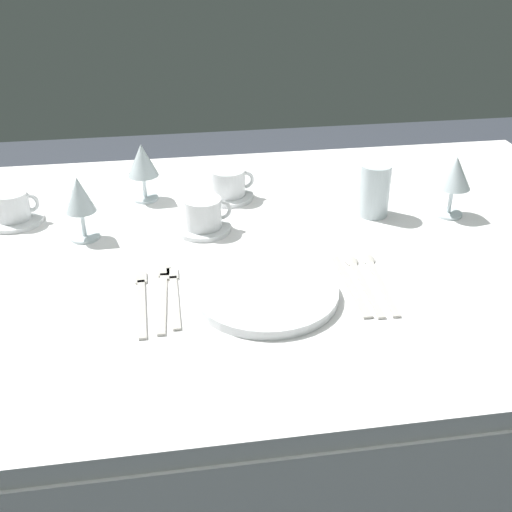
{
  "coord_description": "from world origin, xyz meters",
  "views": [
    {
      "loc": [
        -0.13,
        -1.16,
        1.38
      ],
      "look_at": [
        0.03,
        -0.08,
        0.76
      ],
      "focal_mm": 44.36,
      "sensor_mm": 36.0,
      "label": 1
    }
  ],
  "objects_px": {
    "fork_outer": "(174,294)",
    "spoon_dessert": "(376,276)",
    "spoon_soup": "(360,277)",
    "wine_glass_left": "(142,162)",
    "coffee_cup_right": "(228,182)",
    "dinner_knife": "(351,287)",
    "coffee_cup_left": "(13,205)",
    "coffee_cup_far": "(203,212)",
    "wine_glass_right": "(455,175)",
    "wine_glass_centre": "(79,198)",
    "drink_tumbler": "(374,193)",
    "dinner_plate": "(266,293)",
    "fork_salad": "(142,300)",
    "fork_inner": "(163,294)"
  },
  "relations": [
    {
      "from": "coffee_cup_far",
      "to": "drink_tumbler",
      "type": "relative_size",
      "value": 0.87
    },
    {
      "from": "coffee_cup_left",
      "to": "dinner_plate",
      "type": "bearing_deg",
      "value": -37.77
    },
    {
      "from": "wine_glass_centre",
      "to": "wine_glass_right",
      "type": "bearing_deg",
      "value": -0.75
    },
    {
      "from": "fork_outer",
      "to": "coffee_cup_right",
      "type": "xyz_separation_m",
      "value": [
        0.15,
        0.42,
        0.04
      ]
    },
    {
      "from": "dinner_plate",
      "to": "fork_salad",
      "type": "relative_size",
      "value": 1.22
    },
    {
      "from": "coffee_cup_far",
      "to": "wine_glass_left",
      "type": "height_order",
      "value": "wine_glass_left"
    },
    {
      "from": "dinner_knife",
      "to": "fork_inner",
      "type": "bearing_deg",
      "value": 175.47
    },
    {
      "from": "wine_glass_left",
      "to": "fork_outer",
      "type": "bearing_deg",
      "value": -83.41
    },
    {
      "from": "coffee_cup_right",
      "to": "drink_tumbler",
      "type": "relative_size",
      "value": 0.88
    },
    {
      "from": "coffee_cup_left",
      "to": "coffee_cup_right",
      "type": "distance_m",
      "value": 0.5
    },
    {
      "from": "wine_glass_right",
      "to": "spoon_dessert",
      "type": "bearing_deg",
      "value": -136.37
    },
    {
      "from": "dinner_knife",
      "to": "coffee_cup_far",
      "type": "distance_m",
      "value": 0.38
    },
    {
      "from": "dinner_plate",
      "to": "wine_glass_centre",
      "type": "bearing_deg",
      "value": 140.15
    },
    {
      "from": "coffee_cup_right",
      "to": "wine_glass_right",
      "type": "height_order",
      "value": "wine_glass_right"
    },
    {
      "from": "dinner_plate",
      "to": "spoon_soup",
      "type": "distance_m",
      "value": 0.19
    },
    {
      "from": "dinner_knife",
      "to": "coffee_cup_left",
      "type": "bearing_deg",
      "value": 150.02
    },
    {
      "from": "spoon_soup",
      "to": "wine_glass_left",
      "type": "distance_m",
      "value": 0.61
    },
    {
      "from": "coffee_cup_right",
      "to": "wine_glass_right",
      "type": "relative_size",
      "value": 0.75
    },
    {
      "from": "fork_salad",
      "to": "wine_glass_right",
      "type": "bearing_deg",
      "value": 20.17
    },
    {
      "from": "spoon_soup",
      "to": "spoon_dessert",
      "type": "xyz_separation_m",
      "value": [
        0.03,
        0.0,
        -0.0
      ]
    },
    {
      "from": "fork_outer",
      "to": "wine_glass_left",
      "type": "bearing_deg",
      "value": 96.59
    },
    {
      "from": "wine_glass_right",
      "to": "fork_inner",
      "type": "bearing_deg",
      "value": -159.73
    },
    {
      "from": "dinner_plate",
      "to": "coffee_cup_right",
      "type": "height_order",
      "value": "coffee_cup_right"
    },
    {
      "from": "coffee_cup_right",
      "to": "coffee_cup_far",
      "type": "height_order",
      "value": "coffee_cup_far"
    },
    {
      "from": "coffee_cup_far",
      "to": "wine_glass_right",
      "type": "relative_size",
      "value": 0.74
    },
    {
      "from": "fork_salad",
      "to": "dinner_knife",
      "type": "xyz_separation_m",
      "value": [
        0.39,
        -0.01,
        0.0
      ]
    },
    {
      "from": "fork_outer",
      "to": "dinner_knife",
      "type": "xyz_separation_m",
      "value": [
        0.33,
        -0.03,
        0.0
      ]
    },
    {
      "from": "spoon_dessert",
      "to": "wine_glass_right",
      "type": "xyz_separation_m",
      "value": [
        0.25,
        0.24,
        0.1
      ]
    },
    {
      "from": "spoon_soup",
      "to": "wine_glass_centre",
      "type": "xyz_separation_m",
      "value": [
        -0.54,
        0.25,
        0.09
      ]
    },
    {
      "from": "fork_salad",
      "to": "spoon_dessert",
      "type": "distance_m",
      "value": 0.45
    },
    {
      "from": "coffee_cup_far",
      "to": "fork_inner",
      "type": "bearing_deg",
      "value": -110.81
    },
    {
      "from": "dinner_knife",
      "to": "spoon_dessert",
      "type": "distance_m",
      "value": 0.07
    },
    {
      "from": "spoon_dessert",
      "to": "drink_tumbler",
      "type": "xyz_separation_m",
      "value": [
        0.08,
        0.27,
        0.05
      ]
    },
    {
      "from": "dinner_plate",
      "to": "fork_inner",
      "type": "bearing_deg",
      "value": 169.65
    },
    {
      "from": "fork_outer",
      "to": "spoon_dessert",
      "type": "height_order",
      "value": "spoon_dessert"
    },
    {
      "from": "fork_inner",
      "to": "spoon_soup",
      "type": "bearing_deg",
      "value": 0.53
    },
    {
      "from": "drink_tumbler",
      "to": "dinner_plate",
      "type": "bearing_deg",
      "value": -134.17
    },
    {
      "from": "coffee_cup_right",
      "to": "spoon_soup",
      "type": "bearing_deg",
      "value": -63.52
    },
    {
      "from": "fork_salad",
      "to": "coffee_cup_right",
      "type": "bearing_deg",
      "value": 64.07
    },
    {
      "from": "dinner_plate",
      "to": "coffee_cup_far",
      "type": "distance_m",
      "value": 0.3
    },
    {
      "from": "spoon_soup",
      "to": "wine_glass_left",
      "type": "relative_size",
      "value": 1.59
    },
    {
      "from": "wine_glass_centre",
      "to": "wine_glass_left",
      "type": "relative_size",
      "value": 1.0
    },
    {
      "from": "spoon_dessert",
      "to": "wine_glass_right",
      "type": "relative_size",
      "value": 1.58
    },
    {
      "from": "fork_salad",
      "to": "wine_glass_right",
      "type": "distance_m",
      "value": 0.75
    },
    {
      "from": "dinner_knife",
      "to": "wine_glass_centre",
      "type": "bearing_deg",
      "value": 150.97
    },
    {
      "from": "coffee_cup_right",
      "to": "coffee_cup_far",
      "type": "distance_m",
      "value": 0.18
    },
    {
      "from": "dinner_plate",
      "to": "spoon_dessert",
      "type": "bearing_deg",
      "value": 9.74
    },
    {
      "from": "fork_salad",
      "to": "fork_outer",
      "type": "bearing_deg",
      "value": 10.58
    },
    {
      "from": "wine_glass_centre",
      "to": "dinner_knife",
      "type": "bearing_deg",
      "value": -29.03
    },
    {
      "from": "dinner_plate",
      "to": "wine_glass_centre",
      "type": "xyz_separation_m",
      "value": [
        -0.35,
        0.29,
        0.09
      ]
    }
  ]
}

